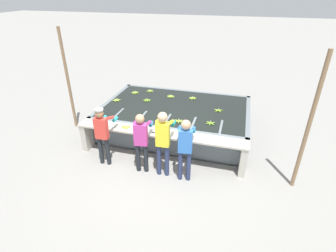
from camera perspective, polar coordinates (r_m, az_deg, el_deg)
name	(u,v)px	position (r m, az deg, el deg)	size (l,w,h in m)	color
ground_plane	(157,164)	(7.09, -2.37, -8.25)	(80.00, 80.00, 0.00)	gray
wash_tank	(175,119)	(8.46, 1.58, 1.61)	(4.55, 3.01, 0.85)	slate
work_ledge	(159,140)	(6.92, -1.90, -3.10)	(4.55, 0.45, 0.85)	#B7B2A3
worker_0	(102,131)	(6.82, -14.10, -1.12)	(0.42, 0.72, 1.60)	#1E2328
worker_1	(141,138)	(6.38, -5.84, -2.61)	(0.47, 0.73, 1.60)	#1E2328
worker_2	(163,138)	(6.17, -1.09, -2.64)	(0.43, 0.73, 1.73)	navy
worker_3	(185,145)	(6.07, 3.79, -4.11)	(0.46, 0.73, 1.63)	navy
banana_bunch_floating_0	(171,96)	(9.01, 0.56, 6.46)	(0.28, 0.28, 0.08)	#9EC642
banana_bunch_floating_1	(117,100)	(8.86, -11.14, 5.55)	(0.27, 0.28, 0.08)	#9EC642
banana_bunch_floating_2	(150,91)	(9.51, -3.95, 7.62)	(0.27, 0.28, 0.08)	#9EC642
banana_bunch_floating_3	(218,110)	(8.11, 10.90, 3.39)	(0.28, 0.27, 0.08)	#8CB738
banana_bunch_floating_4	(210,123)	(7.31, 9.19, 0.65)	(0.27, 0.28, 0.08)	#75A333
banana_bunch_floating_5	(179,121)	(7.33, 2.33, 1.09)	(0.27, 0.28, 0.08)	#93BC3D
banana_bunch_floating_6	(193,98)	(8.90, 5.37, 6.06)	(0.28, 0.28, 0.08)	#93BC3D
banana_bunch_floating_7	(135,93)	(9.42, -7.18, 7.23)	(0.28, 0.27, 0.08)	#9EC642
banana_bunch_floating_8	(147,100)	(8.72, -4.61, 5.61)	(0.28, 0.28, 0.08)	#75A333
banana_bunch_ledge_0	(126,127)	(7.10, -9.13, -0.19)	(0.28, 0.28, 0.08)	#9EC642
knife_0	(138,130)	(6.93, -6.62, -0.86)	(0.22, 0.31, 0.02)	silver
knife_1	(156,133)	(6.75, -2.69, -1.55)	(0.35, 0.09, 0.02)	silver
support_post_left	(68,81)	(8.85, -20.94, 9.22)	(0.09, 0.09, 3.20)	#846647
support_post_right	(309,126)	(6.26, 28.30, -0.01)	(0.09, 0.09, 3.20)	#846647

